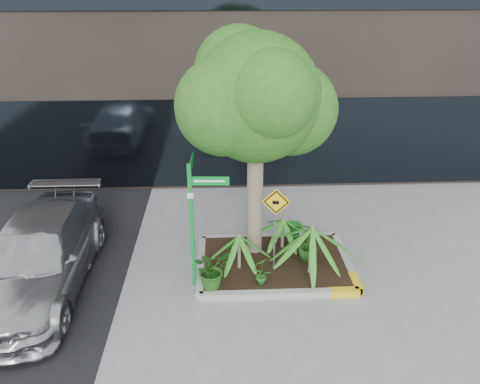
{
  "coord_description": "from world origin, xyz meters",
  "views": [
    {
      "loc": [
        -0.93,
        -8.29,
        5.91
      ],
      "look_at": [
        -0.55,
        0.2,
        1.88
      ],
      "focal_mm": 35.0,
      "sensor_mm": 36.0,
      "label": 1
    }
  ],
  "objects_px": {
    "tree": "(256,98)",
    "cattle_sign": "(276,216)",
    "parked_car": "(38,256)",
    "street_sign_post": "(194,212)"
  },
  "relations": [
    {
      "from": "parked_car",
      "to": "tree",
      "type": "bearing_deg",
      "value": 11.92
    },
    {
      "from": "street_sign_post",
      "to": "cattle_sign",
      "type": "relative_size",
      "value": 1.45
    },
    {
      "from": "parked_car",
      "to": "cattle_sign",
      "type": "relative_size",
      "value": 2.59
    },
    {
      "from": "tree",
      "to": "parked_car",
      "type": "xyz_separation_m",
      "value": [
        -4.45,
        -0.95,
        -2.94
      ]
    },
    {
      "from": "cattle_sign",
      "to": "tree",
      "type": "bearing_deg",
      "value": 124.09
    },
    {
      "from": "tree",
      "to": "cattle_sign",
      "type": "height_order",
      "value": "tree"
    },
    {
      "from": "street_sign_post",
      "to": "cattle_sign",
      "type": "xyz_separation_m",
      "value": [
        1.62,
        0.28,
        -0.26
      ]
    },
    {
      "from": "tree",
      "to": "street_sign_post",
      "type": "relative_size",
      "value": 1.84
    },
    {
      "from": "tree",
      "to": "street_sign_post",
      "type": "xyz_separation_m",
      "value": [
        -1.26,
        -1.05,
        -1.97
      ]
    },
    {
      "from": "street_sign_post",
      "to": "cattle_sign",
      "type": "height_order",
      "value": "street_sign_post"
    }
  ]
}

